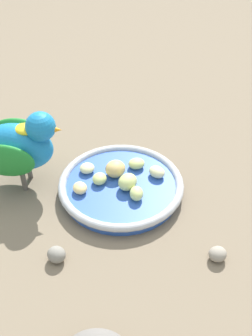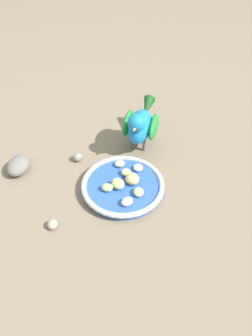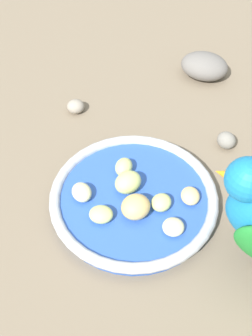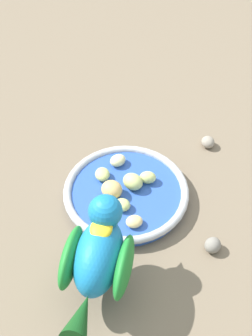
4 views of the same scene
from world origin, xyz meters
name	(u,v)px [view 2 (image 2 of 4)]	position (x,y,z in m)	size (l,w,h in m)	color
ground_plane	(125,195)	(0.00, 0.00, 0.00)	(4.00, 4.00, 0.00)	#756651
feeding_bowl	(123,186)	(0.01, 0.01, 0.01)	(0.21, 0.21, 0.03)	#2D56B7
apple_piece_0	(118,184)	(0.00, 0.02, 0.03)	(0.04, 0.03, 0.03)	#C6D17A
apple_piece_1	(126,172)	(0.05, 0.02, 0.03)	(0.03, 0.02, 0.02)	#C6D17A
apple_piece_2	(132,179)	(0.03, -0.01, 0.03)	(0.04, 0.03, 0.03)	tan
apple_piece_3	(127,202)	(-0.04, -0.02, 0.03)	(0.03, 0.02, 0.02)	beige
apple_piece_4	(120,164)	(0.07, 0.05, 0.03)	(0.03, 0.02, 0.02)	#E5C67F
apple_piece_5	(139,168)	(0.08, 0.00, 0.03)	(0.03, 0.03, 0.02)	beige
apple_piece_6	(107,188)	(-0.02, 0.04, 0.03)	(0.03, 0.02, 0.02)	#C6D17A
apple_piece_7	(139,192)	(0.00, -0.04, 0.03)	(0.03, 0.03, 0.02)	#C6D17A
parrot	(140,124)	(0.19, 0.04, 0.09)	(0.21, 0.11, 0.15)	#59544C
rock_large	(18,165)	(-0.04, 0.30, 0.02)	(0.08, 0.06, 0.04)	slate
pebble_0	(78,157)	(0.06, 0.18, 0.01)	(0.03, 0.03, 0.02)	gray
pebble_1	(52,224)	(-0.16, 0.11, 0.01)	(0.03, 0.02, 0.02)	gray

